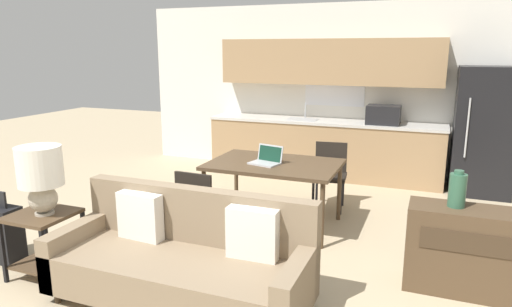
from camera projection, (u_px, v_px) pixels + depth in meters
wall_back at (329, 90)px, 7.37m from camera, size 6.40×0.07×2.70m
kitchen_counter at (325, 124)px, 7.21m from camera, size 3.67×0.65×2.15m
refrigerator at (484, 131)px, 6.30m from camera, size 0.78×0.75×1.77m
dining_table at (274, 168)px, 5.14m from camera, size 1.45×0.99×0.74m
couch at (184, 261)px, 3.63m from camera, size 2.07×0.80×0.88m
side_table at (44, 234)px, 4.02m from camera, size 0.51×0.51×0.58m
table_lamp at (40, 174)px, 3.89m from camera, size 0.38×0.38×0.60m
credenza at (476, 252)px, 3.74m from camera, size 1.09×0.39×0.72m
vase at (457, 190)px, 3.71m from camera, size 0.14×0.14×0.31m
dining_chair_far_right at (330, 172)px, 5.79m from camera, size 0.46×0.46×0.83m
dining_chair_near_left at (201, 205)px, 4.55m from camera, size 0.44×0.44×0.83m
laptop at (267, 159)px, 5.09m from camera, size 0.37×0.32×0.20m
suitcase at (1, 233)px, 4.35m from camera, size 0.40×0.22×0.69m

